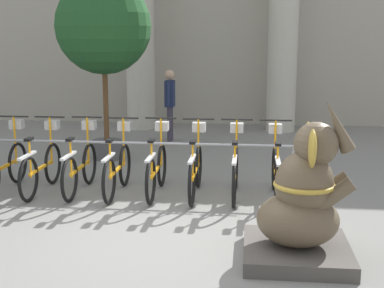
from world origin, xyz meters
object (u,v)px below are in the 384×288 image
(bicycle_2, at_px, (42,165))
(bicycle_6, at_px, (196,169))
(bicycle_4, at_px, (118,167))
(bicycle_8, at_px, (276,171))
(elephant_statue, at_px, (302,206))
(bicycle_3, at_px, (81,165))
(bicycle_7, at_px, (235,169))
(potted_tree, at_px, (103,29))
(person_pedestrian, at_px, (170,99))
(bicycle_5, at_px, (157,167))
(bicycle_1, at_px, (5,164))

(bicycle_2, relative_size, bicycle_6, 1.00)
(bicycle_4, relative_size, bicycle_8, 1.00)
(bicycle_6, relative_size, elephant_statue, 0.94)
(bicycle_3, bearing_deg, elephant_statue, -35.32)
(bicycle_7, distance_m, bicycle_8, 0.58)
(potted_tree, bearing_deg, elephant_statue, -53.35)
(potted_tree, bearing_deg, bicycle_2, -99.74)
(elephant_statue, bearing_deg, person_pedestrian, 110.28)
(elephant_statue, bearing_deg, bicycle_8, 94.60)
(bicycle_5, distance_m, bicycle_7, 1.16)
(bicycle_3, xyz_separation_m, potted_tree, (-0.19, 2.22, 2.04))
(bicycle_7, bearing_deg, bicycle_4, -179.11)
(bicycle_7, bearing_deg, bicycle_1, -179.09)
(bicycle_2, height_order, elephant_statue, elephant_statue)
(bicycle_5, height_order, bicycle_6, same)
(bicycle_2, bearing_deg, bicycle_7, 0.95)
(bicycle_7, height_order, person_pedestrian, person_pedestrian)
(bicycle_3, xyz_separation_m, person_pedestrian, (0.74, 4.15, 0.53))
(bicycle_3, relative_size, potted_tree, 0.48)
(bicycle_1, bearing_deg, bicycle_6, 0.97)
(bicycle_2, height_order, bicycle_6, same)
(bicycle_1, height_order, bicycle_3, same)
(bicycle_3, distance_m, bicycle_7, 2.33)
(person_pedestrian, bearing_deg, bicycle_6, -76.46)
(bicycle_2, height_order, bicycle_5, same)
(bicycle_7, distance_m, potted_tree, 3.93)
(bicycle_5, distance_m, bicycle_6, 0.58)
(bicycle_4, bearing_deg, bicycle_2, -178.97)
(bicycle_2, distance_m, bicycle_7, 2.91)
(bicycle_7, height_order, elephant_statue, elephant_statue)
(bicycle_4, bearing_deg, bicycle_7, 0.89)
(bicycle_2, distance_m, person_pedestrian, 4.44)
(bicycle_4, bearing_deg, person_pedestrian, 87.78)
(elephant_statue, bearing_deg, bicycle_5, 131.13)
(bicycle_5, bearing_deg, bicycle_6, -2.54)
(bicycle_4, relative_size, bicycle_6, 1.00)
(elephant_statue, bearing_deg, bicycle_4, 139.29)
(bicycle_7, height_order, bicycle_8, same)
(bicycle_1, relative_size, bicycle_3, 1.00)
(person_pedestrian, distance_m, potted_tree, 2.62)
(potted_tree, bearing_deg, bicycle_6, -49.01)
(bicycle_1, bearing_deg, elephant_statue, -26.57)
(bicycle_2, xyz_separation_m, bicycle_8, (3.49, 0.04, 0.00))
(bicycle_5, distance_m, bicycle_8, 1.74)
(bicycle_8, bearing_deg, bicycle_3, 179.71)
(bicycle_2, distance_m, bicycle_5, 1.75)
(bicycle_5, xyz_separation_m, elephant_statue, (1.92, -2.20, 0.17))
(bicycle_3, xyz_separation_m, bicycle_8, (2.91, -0.01, 0.00))
(bicycle_4, xyz_separation_m, potted_tree, (-0.77, 2.25, 2.04))
(elephant_statue, bearing_deg, bicycle_6, 121.63)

